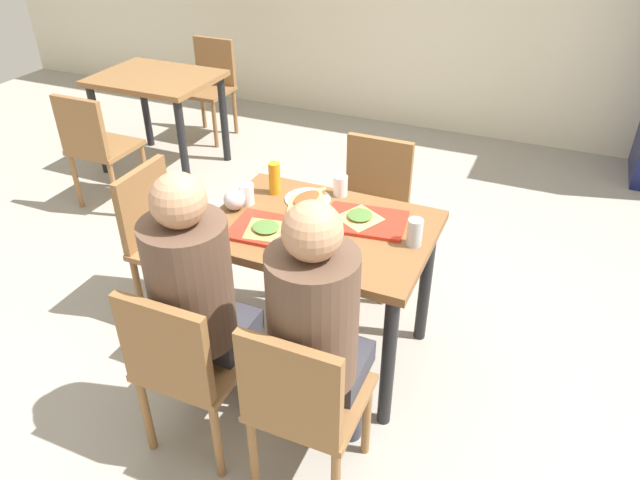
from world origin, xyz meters
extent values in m
cube|color=#9E998E|center=(0.00, 0.00, -0.01)|extent=(10.00, 10.00, 0.02)
cube|color=brown|center=(0.00, 0.00, 0.73)|extent=(1.00, 0.73, 0.04)
cylinder|color=black|center=(-0.44, -0.30, 0.35)|extent=(0.06, 0.06, 0.71)
cylinder|color=black|center=(0.44, -0.30, 0.35)|extent=(0.06, 0.06, 0.71)
cylinder|color=black|center=(-0.44, 0.30, 0.35)|extent=(0.06, 0.06, 0.71)
cylinder|color=black|center=(0.44, 0.30, 0.35)|extent=(0.06, 0.06, 0.71)
cube|color=olive|center=(-0.25, -0.66, 0.42)|extent=(0.40, 0.40, 0.03)
cube|color=olive|center=(-0.25, -0.84, 0.64)|extent=(0.38, 0.04, 0.40)
cylinder|color=olive|center=(-0.42, -0.49, 0.20)|extent=(0.04, 0.04, 0.41)
cylinder|color=olive|center=(-0.08, -0.49, 0.20)|extent=(0.04, 0.04, 0.41)
cylinder|color=olive|center=(-0.42, -0.83, 0.20)|extent=(0.04, 0.04, 0.41)
cylinder|color=olive|center=(-0.08, -0.83, 0.20)|extent=(0.04, 0.04, 0.41)
cube|color=olive|center=(0.25, -0.66, 0.42)|extent=(0.40, 0.40, 0.03)
cube|color=olive|center=(0.25, -0.84, 0.64)|extent=(0.38, 0.04, 0.40)
cylinder|color=olive|center=(0.08, -0.49, 0.20)|extent=(0.04, 0.04, 0.41)
cylinder|color=olive|center=(0.42, -0.49, 0.20)|extent=(0.04, 0.04, 0.41)
cylinder|color=olive|center=(0.08, -0.83, 0.20)|extent=(0.04, 0.04, 0.41)
cube|color=olive|center=(0.00, 0.66, 0.42)|extent=(0.40, 0.40, 0.03)
cube|color=olive|center=(0.00, 0.84, 0.64)|extent=(0.38, 0.04, 0.40)
cylinder|color=olive|center=(0.17, 0.49, 0.20)|extent=(0.04, 0.04, 0.41)
cylinder|color=olive|center=(-0.17, 0.49, 0.20)|extent=(0.04, 0.04, 0.41)
cylinder|color=olive|center=(0.17, 0.83, 0.20)|extent=(0.04, 0.04, 0.41)
cylinder|color=olive|center=(-0.17, 0.83, 0.20)|extent=(0.04, 0.04, 0.41)
cube|color=olive|center=(-0.80, 0.00, 0.42)|extent=(0.40, 0.40, 0.03)
cube|color=olive|center=(-0.98, 0.00, 0.64)|extent=(0.04, 0.38, 0.40)
cylinder|color=olive|center=(-0.63, 0.17, 0.20)|extent=(0.04, 0.04, 0.41)
cylinder|color=olive|center=(-0.63, -0.17, 0.20)|extent=(0.04, 0.04, 0.41)
cylinder|color=olive|center=(-0.97, 0.17, 0.20)|extent=(0.04, 0.04, 0.41)
cylinder|color=olive|center=(-0.97, -0.17, 0.20)|extent=(0.04, 0.04, 0.41)
cylinder|color=#383842|center=(-0.33, -0.43, 0.22)|extent=(0.10, 0.10, 0.44)
cylinder|color=#383842|center=(-0.17, -0.43, 0.22)|extent=(0.10, 0.10, 0.44)
cube|color=#383842|center=(-0.25, -0.53, 0.49)|extent=(0.32, 0.28, 0.10)
cylinder|color=brown|center=(-0.25, -0.64, 0.80)|extent=(0.32, 0.32, 0.52)
sphere|color=tan|center=(-0.25, -0.64, 1.15)|extent=(0.20, 0.20, 0.20)
cylinder|color=#383842|center=(0.17, -0.43, 0.22)|extent=(0.10, 0.10, 0.44)
cylinder|color=#383842|center=(0.33, -0.43, 0.22)|extent=(0.10, 0.10, 0.44)
cube|color=#383842|center=(0.25, -0.53, 0.49)|extent=(0.32, 0.28, 0.10)
cylinder|color=brown|center=(0.25, -0.64, 0.80)|extent=(0.32, 0.32, 0.52)
sphere|color=tan|center=(0.25, -0.64, 1.15)|extent=(0.20, 0.20, 0.20)
cube|color=red|center=(-0.18, -0.13, 0.76)|extent=(0.38, 0.28, 0.02)
cube|color=red|center=(0.18, 0.11, 0.76)|extent=(0.39, 0.31, 0.02)
cylinder|color=white|center=(-0.15, 0.20, 0.75)|extent=(0.22, 0.22, 0.01)
cylinder|color=white|center=(0.15, -0.20, 0.75)|extent=(0.22, 0.22, 0.01)
pyramid|color=tan|center=(-0.19, -0.15, 0.77)|extent=(0.24, 0.24, 0.01)
ellipsoid|color=#4C7233|center=(-0.19, -0.15, 0.78)|extent=(0.17, 0.17, 0.01)
pyramid|color=#DBAD60|center=(0.15, 0.11, 0.77)|extent=(0.21, 0.22, 0.01)
ellipsoid|color=#4C7233|center=(0.15, 0.11, 0.78)|extent=(0.15, 0.15, 0.01)
pyramid|color=#DBAD60|center=(-0.15, 0.18, 0.76)|extent=(0.18, 0.26, 0.01)
ellipsoid|color=#B74723|center=(-0.15, 0.18, 0.77)|extent=(0.12, 0.18, 0.01)
pyramid|color=#C68C47|center=(0.17, -0.22, 0.76)|extent=(0.21, 0.21, 0.01)
ellipsoid|color=#B74723|center=(0.17, -0.22, 0.77)|extent=(0.15, 0.15, 0.01)
cylinder|color=white|center=(-0.03, 0.31, 0.80)|extent=(0.07, 0.07, 0.10)
cylinder|color=white|center=(0.03, -0.31, 0.80)|extent=(0.07, 0.07, 0.10)
cylinder|color=white|center=(-0.40, 0.05, 0.80)|extent=(0.07, 0.07, 0.10)
cylinder|color=#B7BCC6|center=(0.43, 0.02, 0.81)|extent=(0.07, 0.07, 0.12)
cylinder|color=orange|center=(-0.33, 0.20, 0.83)|extent=(0.06, 0.06, 0.16)
sphere|color=silver|center=(-0.43, -0.02, 0.80)|extent=(0.10, 0.10, 0.10)
cube|color=olive|center=(-2.01, 1.51, 0.73)|extent=(0.90, 0.70, 0.04)
cylinder|color=black|center=(-2.40, 1.22, 0.35)|extent=(0.06, 0.06, 0.71)
cylinder|color=black|center=(-1.62, 1.22, 0.35)|extent=(0.06, 0.06, 0.71)
cylinder|color=black|center=(-2.40, 1.80, 0.35)|extent=(0.06, 0.06, 0.71)
cylinder|color=black|center=(-1.62, 1.80, 0.35)|extent=(0.06, 0.06, 0.71)
cube|color=olive|center=(-2.01, 0.86, 0.42)|extent=(0.40, 0.40, 0.03)
cube|color=olive|center=(-2.01, 0.68, 0.64)|extent=(0.38, 0.04, 0.40)
cylinder|color=olive|center=(-2.18, 1.03, 0.20)|extent=(0.04, 0.04, 0.41)
cylinder|color=olive|center=(-1.84, 1.03, 0.20)|extent=(0.04, 0.04, 0.41)
cylinder|color=olive|center=(-2.18, 0.69, 0.20)|extent=(0.04, 0.04, 0.41)
cylinder|color=olive|center=(-1.84, 0.69, 0.20)|extent=(0.04, 0.04, 0.41)
cube|color=olive|center=(-2.01, 2.16, 0.42)|extent=(0.40, 0.40, 0.03)
cube|color=olive|center=(-2.01, 2.34, 0.64)|extent=(0.38, 0.04, 0.40)
cylinder|color=olive|center=(-1.84, 1.99, 0.20)|extent=(0.04, 0.04, 0.41)
cylinder|color=olive|center=(-2.18, 1.99, 0.20)|extent=(0.04, 0.04, 0.41)
cylinder|color=olive|center=(-1.84, 2.33, 0.20)|extent=(0.04, 0.04, 0.41)
cylinder|color=olive|center=(-2.18, 2.33, 0.20)|extent=(0.04, 0.04, 0.41)
camera|label=1|loc=(0.90, -2.08, 2.13)|focal=33.32mm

